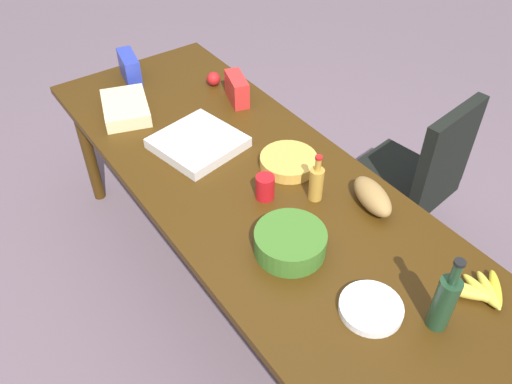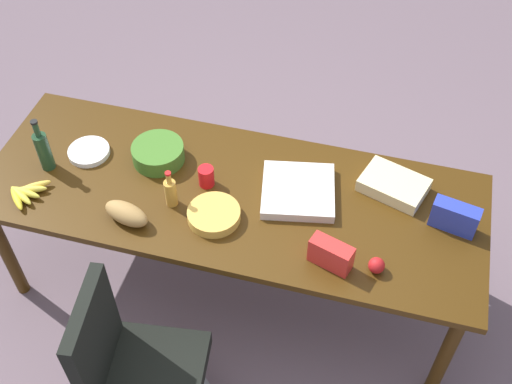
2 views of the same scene
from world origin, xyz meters
name	(u,v)px [view 1 (image 1 of 2)]	position (x,y,z in m)	size (l,w,h in m)	color
ground_plane	(253,289)	(0.00, 0.00, 0.00)	(10.00, 10.00, 0.00)	#6D5A63
conference_table	(252,190)	(0.00, 0.00, 0.72)	(2.56, 0.94, 0.80)	#3F270A
office_chair	(404,194)	(-0.19, -0.89, 0.38)	(0.56, 0.56, 0.99)	gray
bread_loaf	(372,196)	(-0.43, -0.31, 0.85)	(0.24, 0.11, 0.10)	#A07941
salad_bowl	(290,242)	(-0.43, 0.13, 0.84)	(0.27, 0.27, 0.09)	#3E7024
wine_bottle	(444,301)	(-0.97, -0.08, 0.92)	(0.08, 0.08, 0.32)	#1E3E24
chip_bag_blue	(130,68)	(1.09, 0.06, 0.87)	(0.22, 0.08, 0.15)	#2A3BAD
dressing_bottle	(316,183)	(-0.26, -0.15, 0.88)	(0.07, 0.07, 0.22)	gold
chip_bag_red	(237,89)	(0.57, -0.30, 0.87)	(0.20, 0.08, 0.14)	red
chip_bowl	(289,162)	(-0.03, -0.18, 0.82)	(0.26, 0.26, 0.05)	gold
pizza_box	(198,143)	(0.33, 0.08, 0.82)	(0.36, 0.36, 0.05)	silver
apple_red	(214,79)	(0.78, -0.28, 0.84)	(0.08, 0.08, 0.08)	#B31A1B
paper_plate_stack	(371,308)	(-0.81, 0.07, 0.81)	(0.22, 0.22, 0.03)	white
banana_bunch	(481,291)	(-0.98, -0.29, 0.82)	(0.20, 0.24, 0.04)	yellow
sheet_cake	(126,108)	(0.79, 0.23, 0.83)	(0.32, 0.22, 0.07)	beige
red_solo_cup	(265,187)	(-0.13, 0.02, 0.85)	(0.08, 0.08, 0.11)	red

